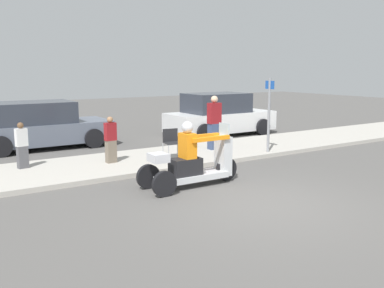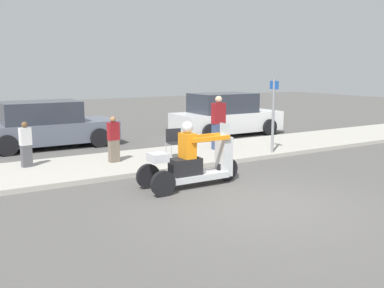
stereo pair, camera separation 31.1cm
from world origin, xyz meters
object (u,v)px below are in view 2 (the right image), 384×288
object	(u,v)px
spectator_end_of_line	(218,124)
street_sign	(273,112)
spectator_by_tree	(26,145)
folding_chair_curbside	(175,140)
parked_car_lot_far	(46,126)
spectator_mid_group	(114,140)
parked_car_lot_center	(226,116)
motorcycle_trike	(193,163)

from	to	relation	value
spectator_end_of_line	street_sign	world-z (taller)	street_sign
spectator_by_tree	street_sign	size ratio (longest dim) A/B	0.53
folding_chair_curbside	parked_car_lot_far	bearing A→B (deg)	120.60
street_sign	spectator_end_of_line	bearing A→B (deg)	131.08
spectator_mid_group	folding_chair_curbside	size ratio (longest dim) A/B	1.50
spectator_end_of_line	parked_car_lot_center	bearing A→B (deg)	51.22
motorcycle_trike	parked_car_lot_center	bearing A→B (deg)	49.23
motorcycle_trike	spectator_end_of_line	bearing A→B (deg)	47.37
spectator_by_tree	spectator_mid_group	xyz separation A→B (m)	(2.12, -0.59, 0.03)
parked_car_lot_center	spectator_by_tree	bearing A→B (deg)	-163.31
motorcycle_trike	spectator_end_of_line	world-z (taller)	spectator_end_of_line
street_sign	spectator_by_tree	bearing A→B (deg)	165.27
motorcycle_trike	parked_car_lot_center	xyz separation A→B (m)	(4.92, 5.71, 0.25)
parked_car_lot_center	street_sign	xyz separation A→B (m)	(-1.19, -4.10, 0.55)
spectator_by_tree	spectator_end_of_line	xyz separation A→B (m)	(5.56, -0.49, 0.24)
motorcycle_trike	parked_car_lot_far	xyz separation A→B (m)	(-1.70, 6.67, 0.20)
motorcycle_trike	parked_car_lot_center	distance (m)	7.54
spectator_end_of_line	folding_chair_curbside	size ratio (longest dim) A/B	2.02
parked_car_lot_far	parked_car_lot_center	distance (m)	6.70
spectator_by_tree	spectator_mid_group	bearing A→B (deg)	-15.54
spectator_mid_group	parked_car_lot_center	world-z (taller)	parked_car_lot_center
motorcycle_trike	folding_chair_curbside	bearing A→B (deg)	70.55
parked_car_lot_center	street_sign	world-z (taller)	street_sign
folding_chair_curbside	street_sign	distance (m)	3.07
spectator_by_tree	folding_chair_curbside	distance (m)	3.88
parked_car_lot_far	street_sign	xyz separation A→B (m)	(5.43, -5.05, 0.60)
street_sign	parked_car_lot_far	bearing A→B (deg)	137.07
spectator_end_of_line	folding_chair_curbside	xyz separation A→B (m)	(-1.80, -0.49, -0.29)
spectator_end_of_line	parked_car_lot_far	distance (m)	5.77
folding_chair_curbside	street_sign	world-z (taller)	street_sign
motorcycle_trike	spectator_end_of_line	xyz separation A→B (m)	(2.64, 2.86, 0.40)
spectator_end_of_line	street_sign	xyz separation A→B (m)	(1.09, -1.25, 0.40)
spectator_end_of_line	parked_car_lot_center	distance (m)	3.65
spectator_mid_group	spectator_end_of_line	bearing A→B (deg)	1.57
spectator_mid_group	folding_chair_curbside	xyz separation A→B (m)	(1.64, -0.40, -0.09)
spectator_mid_group	spectator_by_tree	bearing A→B (deg)	164.46
spectator_by_tree	spectator_end_of_line	world-z (taller)	spectator_end_of_line
folding_chair_curbside	spectator_end_of_line	bearing A→B (deg)	15.35
spectator_mid_group	spectator_end_of_line	world-z (taller)	spectator_end_of_line
spectator_by_tree	spectator_mid_group	size ratio (longest dim) A/B	0.94
spectator_by_tree	parked_car_lot_center	bearing A→B (deg)	16.69
parked_car_lot_center	motorcycle_trike	bearing A→B (deg)	-130.77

